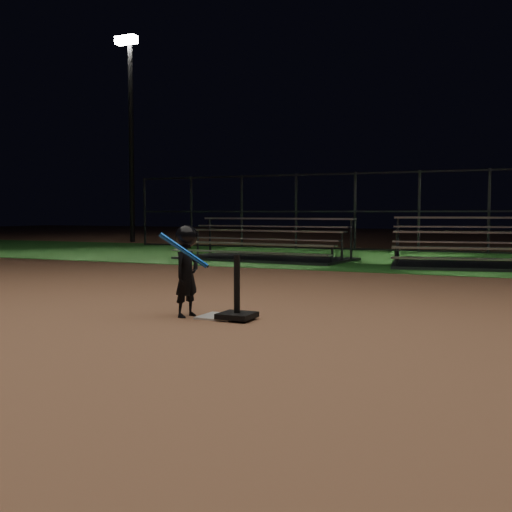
{
  "coord_description": "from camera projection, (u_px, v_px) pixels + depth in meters",
  "views": [
    {
      "loc": [
        3.31,
        -6.27,
        1.21
      ],
      "look_at": [
        0.0,
        1.0,
        0.65
      ],
      "focal_mm": 43.51,
      "sensor_mm": 36.0,
      "label": 1
    }
  ],
  "objects": [
    {
      "name": "ground",
      "position": [
        220.0,
        318.0,
        7.14
      ],
      "size": [
        80.0,
        80.0,
        0.0
      ],
      "primitive_type": "plane",
      "color": "#9C6646",
      "rests_on": "ground"
    },
    {
      "name": "light_pole_left",
      "position": [
        130.0,
        121.0,
        25.32
      ],
      "size": [
        0.9,
        0.53,
        8.3
      ],
      "color": "#2D2D30",
      "rests_on": "ground"
    },
    {
      "name": "backstop_fence",
      "position": [
        419.0,
        211.0,
        18.86
      ],
      "size": [
        20.08,
        0.08,
        2.5
      ],
      "color": "#38383D",
      "rests_on": "ground"
    },
    {
      "name": "child_batter",
      "position": [
        187.0,
        268.0,
        7.17
      ],
      "size": [
        0.51,
        0.5,
        1.07
      ],
      "rotation": [
        0.0,
        0.0,
        1.36
      ],
      "color": "black",
      "rests_on": "ground"
    },
    {
      "name": "bleacher_left",
      "position": [
        264.0,
        251.0,
        15.88
      ],
      "size": [
        4.57,
        2.53,
        1.08
      ],
      "rotation": [
        0.0,
        0.0,
        -0.09
      ],
      "color": "silver",
      "rests_on": "ground"
    },
    {
      "name": "bleacher_right",
      "position": [
        499.0,
        257.0,
        13.56
      ],
      "size": [
        4.88,
        2.97,
        1.12
      ],
      "rotation": [
        0.0,
        0.0,
        0.17
      ],
      "color": "#B6B5BB",
      "rests_on": "ground"
    },
    {
      "name": "grass_strip",
      "position": [
        398.0,
        259.0,
        16.22
      ],
      "size": [
        60.0,
        8.0,
        0.01
      ],
      "primitive_type": "cube",
      "color": "#205C1E",
      "rests_on": "ground"
    },
    {
      "name": "home_plate",
      "position": [
        220.0,
        317.0,
        7.14
      ],
      "size": [
        0.45,
        0.45,
        0.02
      ],
      "primitive_type": "cube",
      "color": "beige",
      "rests_on": "ground"
    },
    {
      "name": "batting_tee",
      "position": [
        237.0,
        307.0,
        6.97
      ],
      "size": [
        0.38,
        0.38,
        0.71
      ],
      "color": "black",
      "rests_on": "home_plate"
    }
  ]
}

